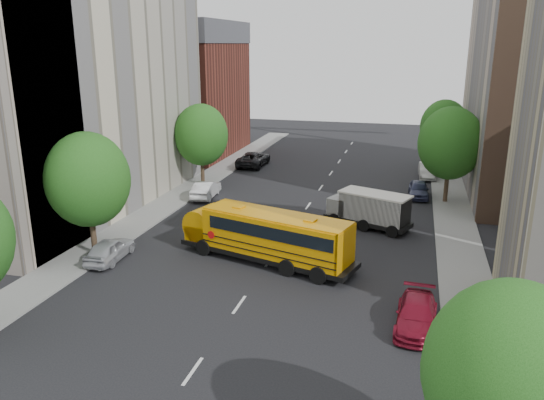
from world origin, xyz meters
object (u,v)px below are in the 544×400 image
at_px(parked_car_5, 427,171).
at_px(parked_car_4, 419,189).
at_px(street_tree_4, 450,143).
at_px(street_tree_5, 444,127).
at_px(street_tree_1, 88,180).
at_px(school_bus, 265,233).
at_px(street_tree_2, 201,135).
at_px(parked_car_2, 253,159).
at_px(parked_car_0, 110,249).
at_px(parked_car_3, 416,315).
at_px(parked_car_1, 206,189).
at_px(safari_truck, 369,209).
at_px(street_tree_3, 510,376).

bearing_deg(parked_car_5, parked_car_4, -98.55).
bearing_deg(street_tree_4, street_tree_5, 90.00).
relative_size(street_tree_1, school_bus, 0.67).
bearing_deg(school_bus, street_tree_1, -153.69).
bearing_deg(street_tree_2, parked_car_2, 76.59).
bearing_deg(parked_car_0, parked_car_3, 166.53).
bearing_deg(parked_car_2, street_tree_4, 155.31).
bearing_deg(parked_car_0, street_tree_1, -22.71).
relative_size(street_tree_4, parked_car_0, 1.93).
bearing_deg(street_tree_5, parked_car_4, -101.44).
bearing_deg(street_tree_5, parked_car_2, -172.03).
xyz_separation_m(street_tree_4, parked_car_1, (-20.13, -3.86, -4.34)).
bearing_deg(street_tree_2, street_tree_4, 0.00).
xyz_separation_m(school_bus, parked_car_5, (9.91, 24.69, -1.07)).
distance_m(parked_car_1, parked_car_3, 25.47).
bearing_deg(parked_car_5, parked_car_3, -93.94).
bearing_deg(parked_car_1, parked_car_0, 82.94).
relative_size(school_bus, parked_car_0, 2.80).
bearing_deg(parked_car_1, street_tree_2, -69.47).
relative_size(street_tree_4, parked_car_1, 1.81).
bearing_deg(parked_car_3, safari_truck, 106.94).
bearing_deg(parked_car_5, parked_car_2, 175.64).
distance_m(street_tree_1, street_tree_4, 28.43).
bearing_deg(street_tree_3, street_tree_5, 90.00).
xyz_separation_m(street_tree_4, parked_car_3, (-2.20, -21.95, -4.41)).
distance_m(safari_truck, parked_car_0, 18.19).
xyz_separation_m(street_tree_2, safari_truck, (16.28, -8.07, -3.42)).
height_order(street_tree_4, safari_truck, street_tree_4).
bearing_deg(parked_car_0, school_bus, -168.22).
bearing_deg(parked_car_0, parked_car_4, -136.00).
bearing_deg(parked_car_3, parked_car_0, 172.12).
distance_m(safari_truck, parked_car_5, 17.25).
bearing_deg(street_tree_5, street_tree_4, -90.00).
relative_size(street_tree_5, safari_truck, 1.14).
distance_m(street_tree_4, parked_car_2, 22.26).
relative_size(street_tree_3, street_tree_5, 0.95).
distance_m(street_tree_1, street_tree_5, 37.20).
xyz_separation_m(street_tree_4, parked_car_5, (-1.40, 8.61, -4.34)).
bearing_deg(street_tree_2, parked_car_3, -47.95).
xyz_separation_m(street_tree_4, parked_car_2, (-19.80, 9.23, -4.28)).
height_order(parked_car_3, parked_car_4, parked_car_4).
bearing_deg(parked_car_0, street_tree_5, -126.89).
xyz_separation_m(street_tree_1, parked_car_2, (2.20, 27.23, -4.16)).
height_order(street_tree_3, parked_car_0, street_tree_3).
height_order(school_bus, parked_car_0, school_bus).
xyz_separation_m(street_tree_5, parked_car_4, (-2.20, -10.87, -3.99)).
bearing_deg(street_tree_3, street_tree_2, 124.51).
relative_size(street_tree_5, parked_car_2, 1.31).
bearing_deg(parked_car_1, parked_car_5, -151.59).
xyz_separation_m(street_tree_3, school_bus, (-11.31, 15.92, -2.65)).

